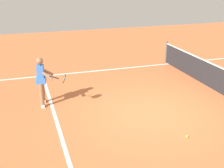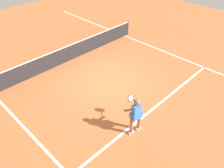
# 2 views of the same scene
# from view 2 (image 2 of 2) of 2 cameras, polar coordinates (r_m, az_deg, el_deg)

# --- Properties ---
(ground_plane) EXTENTS (28.41, 28.41, 0.00)m
(ground_plane) POSITION_cam_2_polar(r_m,az_deg,el_deg) (11.16, -0.85, 0.86)
(ground_plane) COLOR #C66638
(service_line_marking) EXTENTS (8.88, 0.10, 0.01)m
(service_line_marking) POSITION_cam_2_polar(r_m,az_deg,el_deg) (9.80, 10.69, -5.78)
(service_line_marking) COLOR white
(service_line_marking) RESTS_ON ground
(sideline_left_marking) EXTENTS (0.10, 19.85, 0.01)m
(sideline_left_marking) POSITION_cam_2_polar(r_m,az_deg,el_deg) (9.37, -20.91, -10.47)
(sideline_left_marking) COLOR white
(sideline_left_marking) RESTS_ON ground
(sideline_right_marking) EXTENTS (0.10, 19.85, 0.01)m
(sideline_right_marking) POSITION_cam_2_polar(r_m,az_deg,el_deg) (14.16, 12.18, 8.30)
(sideline_right_marking) COLOR white
(sideline_right_marking) RESTS_ON ground
(court_net) EXTENTS (9.56, 0.08, 0.99)m
(court_net) POSITION_cam_2_polar(r_m,az_deg,el_deg) (12.86, -10.20, 7.89)
(court_net) COLOR #4C4C51
(court_net) RESTS_ON ground
(tennis_player) EXTENTS (0.89, 0.91, 1.55)m
(tennis_player) POSITION_cam_2_polar(r_m,az_deg,el_deg) (8.16, 5.98, -7.55)
(tennis_player) COLOR #8C6647
(tennis_player) RESTS_ON ground
(tennis_ball_near) EXTENTS (0.07, 0.07, 0.07)m
(tennis_ball_near) POSITION_cam_2_polar(r_m,az_deg,el_deg) (12.23, 3.49, 4.50)
(tennis_ball_near) COLOR #D1E533
(tennis_ball_near) RESTS_ON ground
(tennis_ball_mid) EXTENTS (0.07, 0.07, 0.07)m
(tennis_ball_mid) POSITION_cam_2_polar(r_m,az_deg,el_deg) (12.04, 21.19, 1.24)
(tennis_ball_mid) COLOR #D1E533
(tennis_ball_mid) RESTS_ON ground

